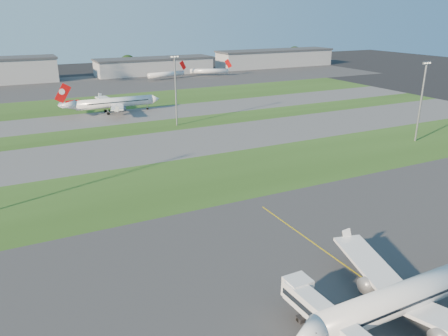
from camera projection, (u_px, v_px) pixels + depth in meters
ground at (336, 285)px, 68.25m from camera, size 700.00×700.00×0.00m
apron_near at (336, 285)px, 68.25m from camera, size 300.00×70.00×0.01m
grass_strip_a at (201, 179)px, 111.97m from camera, size 300.00×34.00×0.01m
taxiway_a at (159, 146)px, 139.72m from camera, size 300.00×32.00×0.01m
grass_strip_b at (137, 129)px, 160.74m from camera, size 300.00×18.00×0.01m
taxiway_b at (122, 117)px, 179.24m from camera, size 300.00×26.00×0.01m
grass_strip_c at (104, 103)px, 206.99m from camera, size 300.00×40.00×0.01m
apron_far at (82, 85)px, 257.45m from camera, size 400.00×80.00×0.01m
yellow_line at (360, 277)px, 70.38m from camera, size 0.25×60.00×0.02m
airliner_parked at (414, 294)px, 58.92m from camera, size 39.29×33.37×12.27m
airliner_taxiing at (114, 103)px, 184.62m from camera, size 39.99×33.96×12.49m
mini_jet_near at (166, 74)px, 279.99m from camera, size 28.34×8.48×9.48m
mini_jet_far at (209, 71)px, 295.62m from camera, size 27.20×12.61×9.48m
light_mast_centre at (176, 86)px, 160.49m from camera, size 3.20×0.70×25.80m
light_mast_east at (422, 97)px, 140.21m from camera, size 3.20×0.70×25.80m
hangar_east at (155, 66)px, 304.19m from camera, size 81.60×23.00×11.20m
hangar_far_east at (275, 58)px, 346.41m from camera, size 96.90×23.00×13.20m
tree_mid_west at (38, 70)px, 281.46m from camera, size 9.90×9.90×10.80m
tree_mid_east at (128, 63)px, 309.19m from camera, size 11.55×11.55×12.60m
tree_east at (223, 60)px, 339.64m from camera, size 10.45×10.45×11.40m
tree_far_east at (294, 54)px, 372.35m from camera, size 12.65×12.65×13.80m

